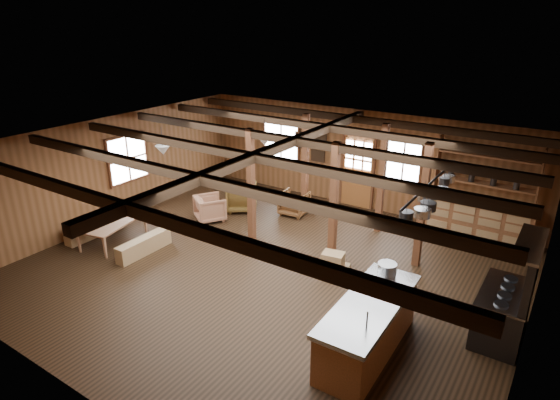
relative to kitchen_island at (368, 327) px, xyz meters
name	(u,v)px	position (x,y,z in m)	size (l,w,h in m)	color
room	(269,211)	(-2.85, 1.30, 0.92)	(10.04, 9.04, 2.84)	black
ceiling_joists	(273,149)	(-2.85, 1.48, 2.20)	(9.80, 8.82, 0.18)	black
timber_posts	(337,187)	(-2.33, 3.38, 0.92)	(3.95, 2.35, 2.80)	#4E2B16
back_door	(357,177)	(-2.85, 5.75, 0.40)	(1.02, 0.08, 2.15)	brown
window_back_left	(281,140)	(-5.45, 5.76, 1.12)	(1.32, 0.06, 1.32)	white
window_back_right	(404,160)	(-1.55, 5.76, 1.12)	(1.02, 0.06, 1.32)	white
window_left	(128,159)	(-7.81, 1.80, 1.12)	(0.14, 1.24, 1.32)	white
notice_boards	(312,144)	(-4.35, 5.76, 1.16)	(1.08, 0.03, 0.90)	silver
back_counter	(479,215)	(0.55, 5.50, 0.12)	(2.55, 0.60, 2.45)	brown
pendant_lamps	(215,145)	(-5.10, 2.30, 1.77)	(1.86, 2.36, 0.66)	#2C2C2E
pot_rack	(428,200)	(0.31, 1.51, 1.79)	(0.44, 3.00, 0.44)	#2C2C2E
kitchen_island	(368,327)	(0.00, 0.00, 0.00)	(0.91, 2.51, 1.20)	brown
step_stool	(333,262)	(-1.66, 1.99, -0.25)	(0.51, 0.36, 0.46)	#9A7146
commercial_range	(507,306)	(1.80, 1.65, 0.13)	(0.78, 1.50, 1.85)	#2C2C2E
dining_table	(115,231)	(-6.75, 0.33, -0.19)	(1.65, 0.92, 0.58)	#966444
bench_wall	(96,227)	(-7.50, 0.33, -0.26)	(0.30, 1.60, 0.44)	#9A7146
bench_aisle	(144,245)	(-5.72, 0.33, -0.28)	(0.27, 1.45, 0.40)	#9A7146
armchair_a	(242,197)	(-5.44, 3.68, -0.09)	(0.83, 0.85, 0.78)	brown
armchair_b	(294,203)	(-4.03, 4.23, -0.15)	(0.70, 0.72, 0.66)	brown
armchair_c	(210,208)	(-5.71, 2.64, -0.14)	(0.73, 0.75, 0.68)	#9B6446
counter_pot	(387,268)	(-0.11, 1.00, 0.56)	(0.33, 0.33, 0.20)	#B6B9BD
bowl	(375,289)	(-0.07, 0.39, 0.49)	(0.23, 0.23, 0.06)	silver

